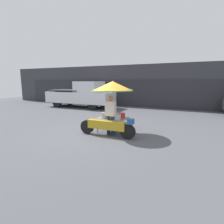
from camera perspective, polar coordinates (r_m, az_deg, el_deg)
The scene contains 5 objects.
ground_plane at distance 7.10m, azimuth -3.86°, elevation -6.83°, with size 36.00×36.00×0.00m, color #4C4F54.
shopfront_building at distance 15.09m, azimuth 11.99°, elevation 8.32°, with size 28.00×2.06×3.40m.
vendor_motorcycle_cart at distance 6.85m, azimuth -0.03°, elevation 5.61°, with size 2.25×1.63×2.06m.
vendor_person at distance 6.68m, azimuth -0.45°, elevation -0.43°, with size 0.38×0.22×1.52m.
pickup_truck at distance 14.23m, azimuth -9.89°, elevation 5.50°, with size 5.47×1.97×2.06m.
Camera 1 is at (3.21, -6.00, 2.04)m, focal length 28.00 mm.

